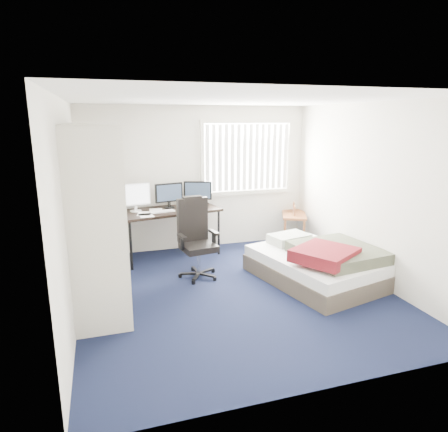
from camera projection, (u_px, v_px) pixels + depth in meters
name	position (u px, v px, depth m)	size (l,w,h in m)	color
ground	(236.00, 292.00, 5.37)	(4.20, 4.20, 0.00)	black
room_shell	(237.00, 181.00, 5.01)	(4.20, 4.20, 4.20)	silver
window_assembly	(247.00, 157.00, 7.14)	(1.72, 0.09, 1.32)	white
closet	(99.00, 197.00, 4.81)	(0.64, 1.84, 2.22)	beige
desk	(169.00, 208.00, 6.63)	(1.76, 1.07, 1.27)	black
office_chair	(196.00, 246.00, 5.86)	(0.63, 0.63, 1.18)	black
footstool	(198.00, 241.00, 7.02)	(0.37, 0.33, 0.25)	white
nightstand	(294.00, 217.00, 7.42)	(0.71, 0.92, 0.75)	brown
bed	(319.00, 263.00, 5.71)	(1.73, 2.06, 0.60)	#473D33
pine_box	(108.00, 298.00, 4.88)	(0.36, 0.27, 0.27)	#9F6F4F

